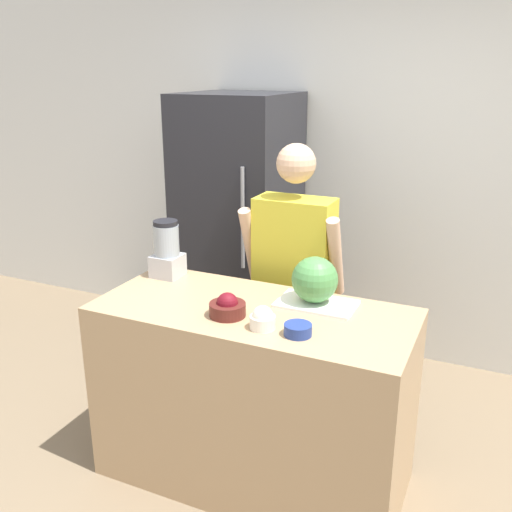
{
  "coord_description": "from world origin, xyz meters",
  "views": [
    {
      "loc": [
        1.03,
        -1.89,
        2.01
      ],
      "look_at": [
        0.0,
        0.37,
        1.19
      ],
      "focal_mm": 40.0,
      "sensor_mm": 36.0,
      "label": 1
    }
  ],
  "objects_px": {
    "refrigerator": "(239,228)",
    "bowl_cream": "(263,319)",
    "person": "(293,286)",
    "bowl_cherries": "(227,307)",
    "bowl_small_blue": "(298,330)",
    "watermelon": "(315,280)",
    "blender": "(167,250)"
  },
  "relations": [
    {
      "from": "watermelon",
      "to": "blender",
      "type": "bearing_deg",
      "value": 177.53
    },
    {
      "from": "refrigerator",
      "to": "bowl_small_blue",
      "type": "bearing_deg",
      "value": -55.61
    },
    {
      "from": "bowl_cream",
      "to": "blender",
      "type": "distance_m",
      "value": 0.83
    },
    {
      "from": "bowl_cream",
      "to": "blender",
      "type": "bearing_deg",
      "value": 152.32
    },
    {
      "from": "watermelon",
      "to": "blender",
      "type": "height_order",
      "value": "blender"
    },
    {
      "from": "bowl_cherries",
      "to": "bowl_small_blue",
      "type": "xyz_separation_m",
      "value": [
        0.36,
        -0.05,
        -0.02
      ]
    },
    {
      "from": "refrigerator",
      "to": "bowl_cherries",
      "type": "bearing_deg",
      "value": -65.86
    },
    {
      "from": "refrigerator",
      "to": "person",
      "type": "relative_size",
      "value": 1.13
    },
    {
      "from": "watermelon",
      "to": "bowl_cream",
      "type": "xyz_separation_m",
      "value": [
        -0.12,
        -0.35,
        -0.08
      ]
    },
    {
      "from": "person",
      "to": "bowl_cream",
      "type": "distance_m",
      "value": 0.79
    },
    {
      "from": "refrigerator",
      "to": "bowl_cream",
      "type": "xyz_separation_m",
      "value": [
        0.81,
        -1.43,
        0.05
      ]
    },
    {
      "from": "blender",
      "to": "watermelon",
      "type": "bearing_deg",
      "value": -2.47
    },
    {
      "from": "refrigerator",
      "to": "person",
      "type": "height_order",
      "value": "refrigerator"
    },
    {
      "from": "bowl_small_blue",
      "to": "refrigerator",
      "type": "bearing_deg",
      "value": 124.39
    },
    {
      "from": "bowl_cream",
      "to": "bowl_small_blue",
      "type": "bearing_deg",
      "value": 0.74
    },
    {
      "from": "person",
      "to": "bowl_cream",
      "type": "xyz_separation_m",
      "value": [
        0.15,
        -0.77,
        0.14
      ]
    },
    {
      "from": "refrigerator",
      "to": "blender",
      "type": "distance_m",
      "value": 1.06
    },
    {
      "from": "refrigerator",
      "to": "blender",
      "type": "xyz_separation_m",
      "value": [
        0.09,
        -1.05,
        0.16
      ]
    },
    {
      "from": "watermelon",
      "to": "blender",
      "type": "distance_m",
      "value": 0.85
    },
    {
      "from": "person",
      "to": "bowl_small_blue",
      "type": "distance_m",
      "value": 0.83
    },
    {
      "from": "bowl_small_blue",
      "to": "blender",
      "type": "height_order",
      "value": "blender"
    },
    {
      "from": "watermelon",
      "to": "bowl_small_blue",
      "type": "xyz_separation_m",
      "value": [
        0.05,
        -0.34,
        -0.1
      ]
    },
    {
      "from": "bowl_small_blue",
      "to": "blender",
      "type": "xyz_separation_m",
      "value": [
        -0.89,
        0.38,
        0.12
      ]
    },
    {
      "from": "bowl_cream",
      "to": "blender",
      "type": "height_order",
      "value": "blender"
    },
    {
      "from": "watermelon",
      "to": "refrigerator",
      "type": "bearing_deg",
      "value": 130.69
    },
    {
      "from": "refrigerator",
      "to": "watermelon",
      "type": "bearing_deg",
      "value": -49.31
    },
    {
      "from": "bowl_cherries",
      "to": "blender",
      "type": "bearing_deg",
      "value": 148.26
    },
    {
      "from": "person",
      "to": "bowl_cherries",
      "type": "height_order",
      "value": "person"
    },
    {
      "from": "bowl_small_blue",
      "to": "watermelon",
      "type": "bearing_deg",
      "value": 97.59
    },
    {
      "from": "watermelon",
      "to": "bowl_cherries",
      "type": "distance_m",
      "value": 0.44
    },
    {
      "from": "refrigerator",
      "to": "bowl_cream",
      "type": "bearing_deg",
      "value": -60.31
    },
    {
      "from": "refrigerator",
      "to": "bowl_cherries",
      "type": "distance_m",
      "value": 1.51
    }
  ]
}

